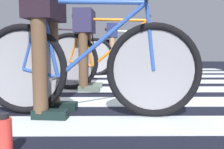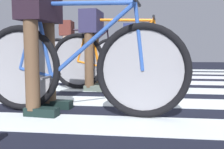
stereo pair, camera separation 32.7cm
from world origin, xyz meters
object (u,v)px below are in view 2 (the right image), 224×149
at_px(cyclist_3_of_4, 67,41).
at_px(bicycle_4_of_4, 144,55).
at_px(bicycle_3_of_4, 84,56).
at_px(cyclist_4_of_4, 129,42).
at_px(bicycle_1_of_4, 77,66).
at_px(cyclist_2_of_4, 92,39).
at_px(cyclist_1_of_4, 41,32).
at_px(bicycle_2_of_4, 117,59).

height_order(cyclist_3_of_4, bicycle_4_of_4, cyclist_3_of_4).
relative_size(bicycle_3_of_4, cyclist_4_of_4, 1.70).
relative_size(bicycle_3_of_4, bicycle_4_of_4, 1.00).
relative_size(bicycle_1_of_4, bicycle_3_of_4, 1.00).
xyz_separation_m(bicycle_1_of_4, cyclist_2_of_4, (-0.12, 1.22, 0.25)).
distance_m(cyclist_1_of_4, cyclist_3_of_4, 2.84).
bearing_deg(cyclist_4_of_4, cyclist_3_of_4, -154.11).
xyz_separation_m(cyclist_1_of_4, cyclist_2_of_4, (0.19, 1.19, -0.02)).
height_order(bicycle_1_of_4, bicycle_2_of_4, same).
bearing_deg(cyclist_1_of_4, bicycle_2_of_4, 73.11).
relative_size(bicycle_1_of_4, bicycle_4_of_4, 1.00).
xyz_separation_m(bicycle_2_of_4, cyclist_4_of_4, (0.05, 2.16, 0.28)).
distance_m(bicycle_3_of_4, cyclist_4_of_4, 1.03).
distance_m(bicycle_2_of_4, cyclist_3_of_4, 1.98).
bearing_deg(bicycle_2_of_4, cyclist_1_of_4, -109.34).
xyz_separation_m(bicycle_3_of_4, bicycle_4_of_4, (1.16, 0.52, 0.00)).
height_order(cyclist_2_of_4, cyclist_4_of_4, cyclist_4_of_4).
xyz_separation_m(bicycle_1_of_4, bicycle_2_of_4, (0.19, 1.20, 0.00)).
relative_size(cyclist_3_of_4, bicycle_4_of_4, 0.60).
distance_m(bicycle_1_of_4, cyclist_4_of_4, 3.38).
distance_m(bicycle_2_of_4, cyclist_4_of_4, 2.18).
bearing_deg(bicycle_2_of_4, bicycle_4_of_4, 84.28).
height_order(cyclist_2_of_4, bicycle_3_of_4, cyclist_2_of_4).
distance_m(bicycle_3_of_4, cyclist_3_of_4, 0.42).
bearing_deg(cyclist_4_of_4, bicycle_1_of_4, -93.49).
distance_m(bicycle_1_of_4, cyclist_1_of_4, 0.41).
bearing_deg(bicycle_3_of_4, cyclist_1_of_4, -89.17).
relative_size(bicycle_1_of_4, bicycle_2_of_4, 1.00).
distance_m(bicycle_4_of_4, cyclist_4_of_4, 0.42).
height_order(bicycle_3_of_4, cyclist_4_of_4, cyclist_4_of_4).
xyz_separation_m(cyclist_1_of_4, bicycle_3_of_4, (-0.30, 2.81, -0.27)).
distance_m(bicycle_2_of_4, bicycle_4_of_4, 2.19).
bearing_deg(bicycle_2_of_4, cyclist_3_of_4, 128.27).
height_order(cyclist_1_of_4, cyclist_3_of_4, cyclist_3_of_4).
relative_size(bicycle_3_of_4, cyclist_3_of_4, 1.67).
height_order(bicycle_2_of_4, bicycle_4_of_4, same).
relative_size(bicycle_2_of_4, cyclist_2_of_4, 1.76).
height_order(bicycle_3_of_4, cyclist_3_of_4, cyclist_3_of_4).
xyz_separation_m(cyclist_1_of_4, bicycle_4_of_4, (0.86, 3.32, -0.27)).
bearing_deg(cyclist_2_of_4, bicycle_1_of_4, -80.58).
distance_m(cyclist_3_of_4, cyclist_4_of_4, 1.28).
relative_size(cyclist_3_of_4, cyclist_4_of_4, 1.02).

